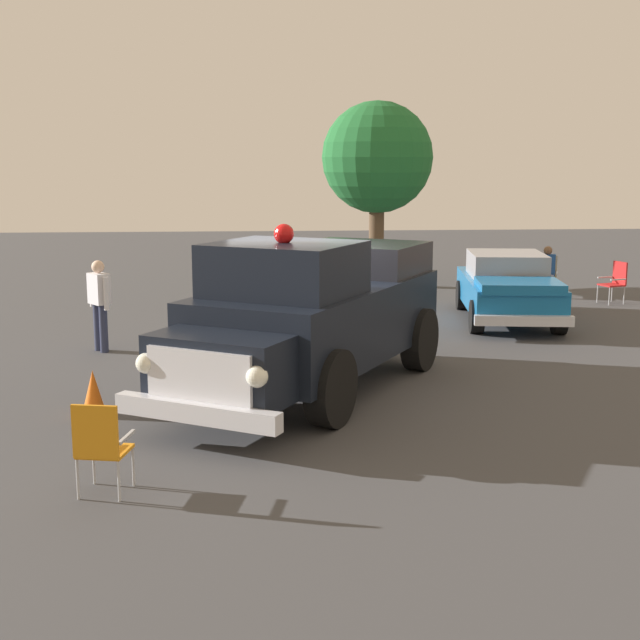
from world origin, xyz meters
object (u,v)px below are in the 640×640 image
object	(u,v)px
lawn_chair_spare	(100,442)
traffic_cone	(93,394)
lawn_chair_by_car	(616,279)
classic_hot_rod	(508,287)
lawn_chair_near_truck	(547,273)
vintage_fire_truck	(313,313)
spectator_standing	(99,299)
spectator_seated	(547,270)
oak_tree_right	(377,159)

from	to	relation	value
lawn_chair_spare	traffic_cone	xyz separation A→B (m)	(-3.00, -0.61, -0.28)
lawn_chair_by_car	classic_hot_rod	bearing A→B (deg)	-56.78
lawn_chair_spare	lawn_chair_by_car	bearing A→B (deg)	138.45
lawn_chair_near_truck	traffic_cone	xyz separation A→B (m)	(10.05, -9.76, -0.28)
vintage_fire_truck	spectator_standing	size ratio (longest dim) A/B	3.72
classic_hot_rod	spectator_seated	xyz separation A→B (m)	(-3.36, 2.01, -0.05)
classic_hot_rod	lawn_chair_near_truck	bearing A→B (deg)	149.40
oak_tree_right	lawn_chair_near_truck	bearing A→B (deg)	61.69
lawn_chair_near_truck	oak_tree_right	distance (m)	5.52
classic_hot_rod	lawn_chair_by_car	bearing A→B (deg)	123.22
vintage_fire_truck	traffic_cone	world-z (taller)	vintage_fire_truck
spectator_standing	vintage_fire_truck	bearing A→B (deg)	50.02
spectator_standing	oak_tree_right	size ratio (longest dim) A/B	0.33
vintage_fire_truck	lawn_chair_by_car	world-z (taller)	vintage_fire_truck
vintage_fire_truck	oak_tree_right	size ratio (longest dim) A/B	1.23
oak_tree_right	traffic_cone	distance (m)	13.88
oak_tree_right	traffic_cone	world-z (taller)	oak_tree_right
vintage_fire_truck	oak_tree_right	xyz separation A→B (m)	(-11.22, 2.54, 2.30)
lawn_chair_spare	spectator_seated	distance (m)	15.82
lawn_chair_by_car	vintage_fire_truck	bearing A→B (deg)	-45.91
lawn_chair_near_truck	oak_tree_right	size ratio (longest dim) A/B	0.20
vintage_fire_truck	spectator_seated	bearing A→B (deg)	143.25
classic_hot_rod	lawn_chair_spare	xyz separation A→B (m)	(9.58, -7.09, -0.16)
vintage_fire_truck	lawn_chair_by_car	size ratio (longest dim) A/B	6.12
oak_tree_right	traffic_cone	size ratio (longest dim) A/B	7.96
classic_hot_rod	spectator_standing	size ratio (longest dim) A/B	2.73
spectator_standing	classic_hot_rod	bearing A→B (deg)	106.31
lawn_chair_spare	traffic_cone	distance (m)	3.08
lawn_chair_by_car	oak_tree_right	xyz separation A→B (m)	(-3.53, -5.40, 2.91)
lawn_chair_near_truck	lawn_chair_spare	distance (m)	15.94
spectator_seated	oak_tree_right	xyz separation A→B (m)	(-2.35, -4.09, 2.80)
lawn_chair_near_truck	lawn_chair_spare	world-z (taller)	same
classic_hot_rod	spectator_seated	world-z (taller)	classic_hot_rod
spectator_seated	lawn_chair_spare	bearing A→B (deg)	-35.13
vintage_fire_truck	lawn_chair_spare	size ratio (longest dim) A/B	6.12
classic_hot_rod	oak_tree_right	xyz separation A→B (m)	(-5.71, -2.08, 2.76)
spectator_standing	traffic_cone	size ratio (longest dim) A/B	2.64
vintage_fire_truck	classic_hot_rod	size ratio (longest dim) A/B	1.36
vintage_fire_truck	lawn_chair_near_truck	bearing A→B (deg)	143.44
vintage_fire_truck	traffic_cone	xyz separation A→B (m)	(1.06, -3.09, -0.89)
spectator_seated	oak_tree_right	world-z (taller)	oak_tree_right
spectator_seated	lawn_chair_near_truck	bearing A→B (deg)	159.54
lawn_chair_by_car	spectator_seated	xyz separation A→B (m)	(-1.18, -1.32, 0.11)
classic_hot_rod	vintage_fire_truck	bearing A→B (deg)	-39.91
classic_hot_rod	oak_tree_right	distance (m)	6.67
classic_hot_rod	lawn_chair_near_truck	distance (m)	4.05
lawn_chair_near_truck	spectator_standing	xyz separation A→B (m)	(5.91, -10.35, 0.37)
lawn_chair_near_truck	traffic_cone	world-z (taller)	lawn_chair_near_truck
oak_tree_right	lawn_chair_spare	bearing A→B (deg)	-18.16
classic_hot_rod	traffic_cone	world-z (taller)	classic_hot_rod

